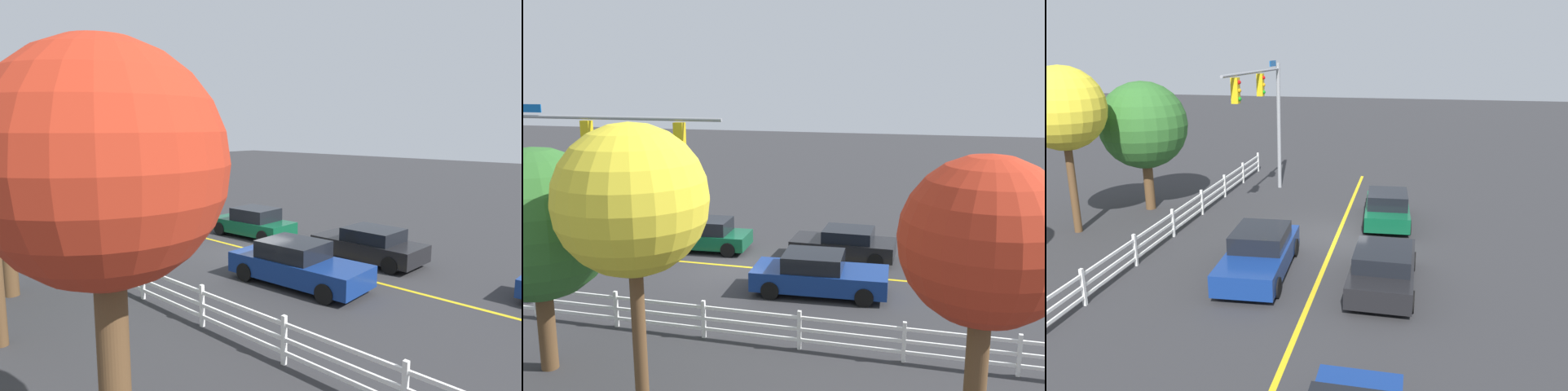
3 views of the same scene
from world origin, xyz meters
TOP-DOWN VIEW (x-y plane):
  - ground_plane at (0.00, 0.00)m, footprint 120.00×120.00m
  - lane_center_stripe at (-4.00, 0.00)m, footprint 28.00×0.16m
  - signal_assembly at (4.11, 4.13)m, footprint 8.08×0.37m
  - car_0 at (-4.11, 2.03)m, footprint 4.86×2.22m
  - car_2 at (-4.41, -2.04)m, footprint 4.32×2.03m
  - car_3 at (1.84, -1.85)m, footprint 4.17×2.10m
  - white_rail_fence at (-3.00, 6.38)m, footprint 26.10×0.10m
  - tree_0 at (1.68, 9.10)m, footprint 3.90×3.90m
  - tree_2 at (-8.74, 11.17)m, footprint 2.93×2.93m

SIDE VIEW (x-z plane):
  - ground_plane at x=0.00m, z-range 0.00..0.00m
  - lane_center_stripe at x=-4.00m, z-range 0.00..0.01m
  - white_rail_fence at x=-3.00m, z-range 0.03..1.18m
  - car_2 at x=-4.41m, z-range -0.02..1.34m
  - car_3 at x=1.84m, z-range -0.03..1.39m
  - car_0 at x=-4.11m, z-range -0.04..1.44m
  - tree_0 at x=1.68m, z-range 0.97..6.84m
  - signal_assembly at x=4.11m, z-range 1.40..8.06m
  - tree_2 at x=-8.74m, z-range 1.63..7.94m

